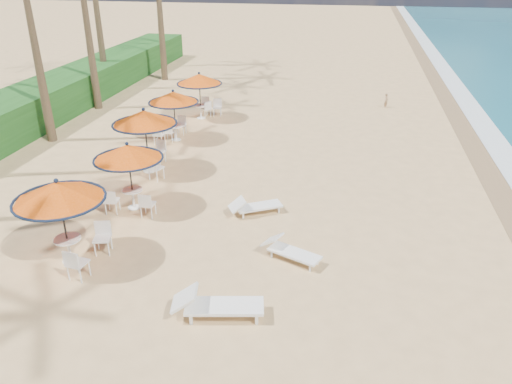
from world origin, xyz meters
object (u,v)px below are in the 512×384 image
at_px(station_2, 146,123).
at_px(station_4, 201,84).
at_px(station_0, 62,200).
at_px(station_3, 173,103).
at_px(lounger_far, 254,206).
at_px(station_1, 128,159).
at_px(lounger_mid, 289,250).
at_px(lounger_near, 215,304).

distance_m(station_2, station_4, 7.41).
height_order(station_2, station_4, station_2).
relative_size(station_0, station_3, 1.08).
height_order(station_0, lounger_far, station_0).
distance_m(station_0, station_1, 3.44).
height_order(station_2, lounger_far, station_2).
bearing_deg(station_0, station_2, 92.63).
xyz_separation_m(station_4, lounger_mid, (6.36, -12.74, -1.51)).
xyz_separation_m(station_2, station_3, (-0.25, 3.78, -0.25)).
relative_size(station_4, lounger_mid, 1.33).
relative_size(lounger_near, lounger_far, 1.25).
bearing_deg(lounger_mid, station_4, 140.04).
relative_size(station_4, lounger_far, 1.34).
bearing_deg(station_3, lounger_far, -52.30).
height_order(station_2, lounger_mid, station_2).
distance_m(lounger_mid, lounger_far, 2.95).
height_order(station_3, station_4, station_4).
bearing_deg(station_3, lounger_mid, -54.01).
relative_size(station_0, station_4, 1.05).
distance_m(station_1, lounger_mid, 6.27).
relative_size(station_4, lounger_near, 1.07).
bearing_deg(lounger_mid, lounger_far, 144.69).
relative_size(station_0, lounger_far, 1.41).
distance_m(lounger_near, lounger_far, 5.39).
bearing_deg(station_0, station_4, 91.20).
bearing_deg(station_2, lounger_mid, -39.95).
bearing_deg(station_1, lounger_mid, -20.39).
distance_m(station_2, lounger_near, 9.72).
bearing_deg(station_4, lounger_near, -72.48).
height_order(station_1, lounger_far, station_1).
xyz_separation_m(lounger_near, lounger_far, (-0.10, 5.39, -0.07)).
bearing_deg(station_3, station_2, -86.15).
relative_size(station_1, station_4, 0.98).
height_order(station_0, lounger_near, station_0).
relative_size(station_3, lounger_mid, 1.30).
bearing_deg(lounger_far, lounger_mid, -88.71).
distance_m(station_0, station_2, 6.65).
bearing_deg(station_0, lounger_far, 40.17).
bearing_deg(lounger_mid, station_2, 163.58).
height_order(station_0, lounger_mid, station_0).
bearing_deg(lounger_far, lounger_near, -118.82).
xyz_separation_m(station_3, lounger_far, (5.10, -6.59, -1.47)).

